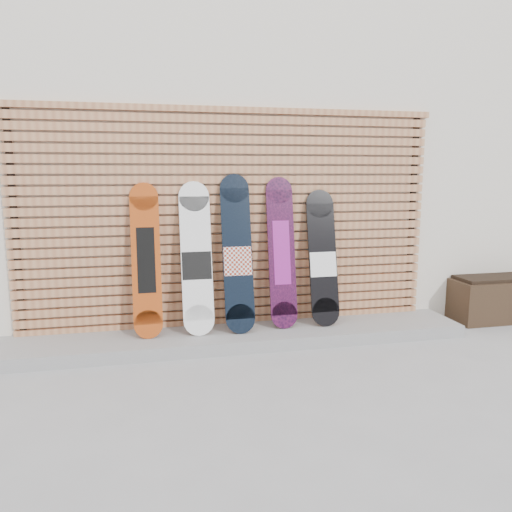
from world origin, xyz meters
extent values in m
plane|color=#9B9A9D|center=(0.00, 0.00, 0.00)|extent=(80.00, 80.00, 0.00)
cube|color=silver|center=(0.50, 3.50, 1.80)|extent=(12.00, 5.00, 3.60)
cube|color=gray|center=(-0.15, 0.68, 0.06)|extent=(4.60, 0.70, 0.12)
cube|color=#B7754C|center=(-0.15, 0.97, 0.14)|extent=(4.20, 0.05, 0.08)
cube|color=#B7754C|center=(-0.15, 0.97, 0.23)|extent=(4.20, 0.05, 0.08)
cube|color=#B7754C|center=(-0.15, 0.97, 0.33)|extent=(4.20, 0.05, 0.07)
cube|color=#B7754C|center=(-0.15, 0.97, 0.43)|extent=(4.20, 0.05, 0.07)
cube|color=#B7754C|center=(-0.15, 0.97, 0.53)|extent=(4.20, 0.05, 0.07)
cube|color=#B7754C|center=(-0.15, 0.97, 0.62)|extent=(4.20, 0.05, 0.07)
cube|color=#B7754C|center=(-0.15, 0.97, 0.72)|extent=(4.20, 0.05, 0.07)
cube|color=#B7754C|center=(-0.15, 0.97, 0.82)|extent=(4.20, 0.05, 0.07)
cube|color=#B7754C|center=(-0.15, 0.97, 0.91)|extent=(4.20, 0.05, 0.07)
cube|color=#B7754C|center=(-0.15, 0.97, 1.01)|extent=(4.20, 0.05, 0.08)
cube|color=#B7754C|center=(-0.15, 0.97, 1.11)|extent=(4.20, 0.05, 0.08)
cube|color=#B7754C|center=(-0.15, 0.97, 1.20)|extent=(4.20, 0.05, 0.08)
cube|color=#B7754C|center=(-0.15, 0.97, 1.30)|extent=(4.20, 0.05, 0.08)
cube|color=#B7754C|center=(-0.15, 0.97, 1.40)|extent=(4.20, 0.05, 0.08)
cube|color=#B7754C|center=(-0.15, 0.97, 1.50)|extent=(4.20, 0.05, 0.08)
cube|color=#B7754C|center=(-0.15, 0.97, 1.59)|extent=(4.20, 0.05, 0.08)
cube|color=#B7754C|center=(-0.15, 0.97, 1.69)|extent=(4.20, 0.05, 0.08)
cube|color=#B7754C|center=(-0.15, 0.97, 1.79)|extent=(4.20, 0.05, 0.08)
cube|color=#B7754C|center=(-0.15, 0.97, 1.88)|extent=(4.20, 0.05, 0.08)
cube|color=#B7754C|center=(-0.15, 0.97, 1.98)|extent=(4.20, 0.05, 0.08)
cube|color=#B7754C|center=(-0.15, 0.97, 2.08)|extent=(4.20, 0.05, 0.08)
cube|color=#B7754C|center=(-0.15, 0.97, 2.17)|extent=(4.20, 0.05, 0.08)
cube|color=black|center=(-2.17, 0.99, 1.12)|extent=(0.06, 0.04, 2.23)
cube|color=black|center=(1.87, 0.99, 1.12)|extent=(0.06, 0.04, 2.23)
cube|color=#B7754C|center=(-0.15, 0.97, 2.26)|extent=(4.26, 0.07, 0.06)
cube|color=#302115|center=(2.92, 0.80, 0.24)|extent=(1.13, 0.47, 0.47)
cube|color=black|center=(2.92, 0.80, 0.49)|extent=(1.03, 0.38, 0.04)
cube|color=#B24413|center=(-1.00, 0.78, 0.84)|extent=(0.27, 0.27, 1.19)
cylinder|color=#B24413|center=(-1.00, 0.65, 0.25)|extent=(0.27, 0.08, 0.27)
cylinder|color=#B24413|center=(-1.00, 0.91, 1.43)|extent=(0.27, 0.08, 0.27)
cube|color=black|center=(-1.00, 0.78, 0.84)|extent=(0.17, 0.16, 0.61)
cube|color=white|center=(-0.52, 0.77, 0.85)|extent=(0.30, 0.28, 1.17)
cylinder|color=white|center=(-0.52, 0.64, 0.26)|extent=(0.30, 0.09, 0.29)
cylinder|color=white|center=(-0.52, 0.90, 1.43)|extent=(0.30, 0.09, 0.29)
cube|color=black|center=(-0.52, 0.75, 0.78)|extent=(0.28, 0.08, 0.27)
cube|color=black|center=(-0.12, 0.76, 0.88)|extent=(0.29, 0.31, 1.25)
cylinder|color=black|center=(-0.12, 0.61, 0.26)|extent=(0.29, 0.09, 0.29)
cylinder|color=black|center=(-0.12, 0.90, 1.51)|extent=(0.29, 0.09, 0.29)
cube|color=white|center=(-0.12, 0.74, 0.81)|extent=(0.28, 0.09, 0.28)
cube|color=black|center=(0.33, 0.79, 0.87)|extent=(0.27, 0.26, 1.23)
cylinder|color=black|center=(0.33, 0.67, 0.25)|extent=(0.27, 0.07, 0.27)
cylinder|color=black|center=(0.33, 0.91, 1.48)|extent=(0.27, 0.07, 0.27)
cube|color=#A12091|center=(0.33, 0.79, 0.87)|extent=(0.17, 0.15, 0.63)
cube|color=black|center=(0.77, 0.78, 0.80)|extent=(0.29, 0.27, 1.09)
cylinder|color=black|center=(0.77, 0.65, 0.26)|extent=(0.29, 0.09, 0.29)
cylinder|color=black|center=(0.77, 0.90, 1.34)|extent=(0.29, 0.09, 0.29)
cube|color=white|center=(0.77, 0.76, 0.74)|extent=(0.28, 0.08, 0.25)
camera|label=1|loc=(-0.99, -3.98, 1.66)|focal=35.00mm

